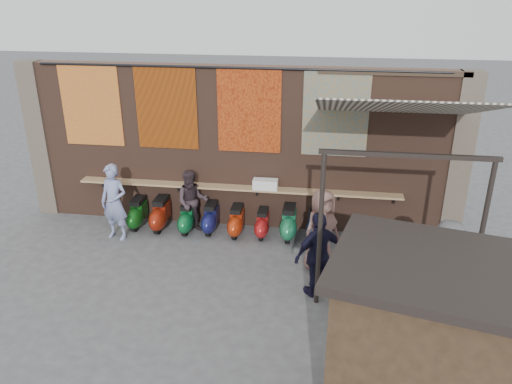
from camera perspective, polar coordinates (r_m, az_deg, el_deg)
ground at (r=10.75m, az=-4.42°, el=-9.64°), size 70.00×70.00×0.00m
brick_wall at (r=12.31m, az=-2.00°, el=5.01°), size 10.00×0.40×4.00m
pier_left at (r=14.16m, az=-23.29°, el=5.53°), size 0.50×0.50×4.00m
pier_right at (r=12.51m, az=22.20°, el=3.60°), size 0.50×0.50×4.00m
eating_counter at (r=12.28m, az=-2.24°, el=0.49°), size 8.00×0.32×0.05m
shelf_box at (r=12.09m, az=1.07°, el=0.89°), size 0.60×0.27×0.24m
tapestry_redgold at (r=12.97m, az=-18.31°, el=9.38°), size 1.50×0.02×2.00m
tapestry_sun at (r=12.25m, az=-10.20°, el=9.44°), size 1.50×0.02×2.00m
tapestry_orange at (r=11.78m, az=-0.80°, el=9.27°), size 1.50×0.02×2.00m
tapestry_multi at (r=11.65m, az=9.08°, el=8.82°), size 1.50×0.02×2.00m
hang_rail at (r=11.64m, az=-2.34°, el=14.00°), size 9.50×0.06×0.06m
scooter_stool_0 at (r=12.96m, az=-13.36°, el=-2.38°), size 0.36×0.80×0.76m
scooter_stool_1 at (r=12.73m, az=-10.85°, el=-2.50°), size 0.38×0.85×0.81m
scooter_stool_2 at (r=12.52m, az=-7.84°, el=-2.95°), size 0.35×0.77×0.73m
scooter_stool_3 at (r=12.44m, az=-5.20°, el=-2.97°), size 0.35×0.77×0.74m
scooter_stool_4 at (r=12.24m, az=-2.26°, el=-3.36°), size 0.35×0.77×0.73m
scooter_stool_5 at (r=12.18m, az=0.75°, el=-3.62°), size 0.32×0.71×0.68m
scooter_stool_6 at (r=12.09m, az=3.78°, el=-3.54°), size 0.38×0.84×0.80m
scooter_stool_7 at (r=12.12m, az=6.67°, el=-3.85°), size 0.33×0.74×0.70m
diner_left at (r=12.32m, az=-15.89°, el=-1.14°), size 0.76×0.58×1.88m
diner_right at (r=12.32m, az=-7.30°, el=-1.10°), size 0.91×0.78×1.61m
shopper_navy at (r=9.81m, az=7.15°, el=-7.09°), size 1.11×0.95×1.78m
shopper_grey at (r=9.84m, az=20.77°, el=-8.13°), size 1.40×1.17×1.88m
shopper_tan at (r=10.66m, az=7.48°, el=-4.39°), size 1.06×1.03×1.84m
market_stall at (r=7.15m, az=19.26°, el=-17.47°), size 2.70×2.26×2.55m
stall_roof at (r=6.40m, az=20.80°, el=-8.20°), size 3.04×2.59×0.12m
stall_sign at (r=7.57m, az=20.29°, el=-9.80°), size 1.18×0.32×0.50m
stall_shelf at (r=8.08m, az=19.39°, el=-15.32°), size 1.92×0.55×0.06m
awning_canvas at (r=10.08m, az=16.21°, el=9.27°), size 3.20×3.28×0.97m
awning_ledger at (r=11.55m, az=15.49°, el=13.00°), size 3.30×0.08×0.12m
awning_header at (r=8.77m, az=17.02°, el=4.03°), size 3.00×0.08×0.08m
awning_post_left at (r=9.24m, az=7.32°, el=-4.45°), size 0.09×0.09×3.10m
awning_post_right at (r=9.65m, az=24.23°, el=-5.19°), size 0.09×0.09×3.10m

